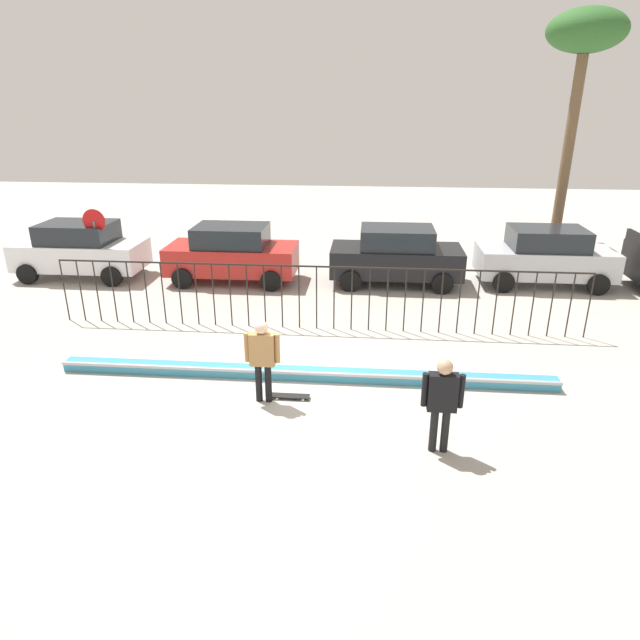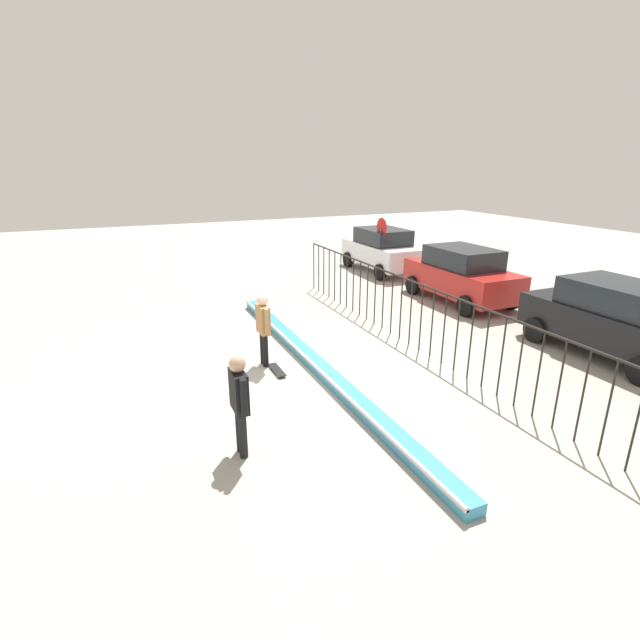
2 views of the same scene
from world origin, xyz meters
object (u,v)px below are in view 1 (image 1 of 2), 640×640
skateboarder (262,354)px  skateboard (290,396)px  parked_car_black (396,255)px  parked_car_silver (545,256)px  palm_tree_tall (585,45)px  parked_car_white (80,249)px  stop_sign (96,236)px  parked_car_red (232,253)px  camera_operator (442,397)px

skateboarder → skateboard: (0.53, 0.14, -1.00)m
parked_car_black → parked_car_silver: 4.89m
skateboard → palm_tree_tall: (8.17, 10.38, 7.34)m
skateboarder → parked_car_white: (-7.84, 7.97, -0.09)m
stop_sign → parked_car_red: bearing=8.8°
skateboard → camera_operator: camera_operator is taller
camera_operator → parked_car_silver: size_ratio=0.41×
stop_sign → skateboard: bearing=-44.1°
parked_car_silver → parked_car_red: bearing=-177.4°
palm_tree_tall → parked_car_silver: bearing=-113.0°
parked_car_silver → palm_tree_tall: bearing=66.6°
skateboarder → parked_car_red: bearing=119.0°
skateboarder → parked_car_silver: parked_car_silver is taller
skateboarder → parked_car_silver: bearing=58.7°
parked_car_white → parked_car_silver: bearing=2.0°
parked_car_white → parked_car_black: (10.80, 0.20, 0.00)m
parked_car_white → parked_car_silver: same height
camera_operator → skateboarder: bearing=30.2°
skateboarder → parked_car_red: 8.35m
skateboard → parked_car_white: 11.50m
parked_car_silver → camera_operator: bearing=-114.5°
camera_operator → parked_car_silver: (4.46, 9.95, -0.10)m
parked_car_red → parked_car_black: same height
parked_car_white → parked_car_black: 10.80m
skateboarder → camera_operator: 3.68m
skateboarder → parked_car_silver: size_ratio=0.41×
skateboarder → skateboard: 1.14m
skateboard → stop_sign: (-7.38, 7.15, 1.56)m
parked_car_white → parked_car_black: same height
skateboard → parked_car_red: (-3.05, 7.82, 0.91)m
parked_car_black → parked_car_silver: same height
camera_operator → palm_tree_tall: size_ratio=0.21×
camera_operator → parked_car_white: size_ratio=0.41×
parked_car_white → parked_car_silver: size_ratio=1.00×
parked_car_silver → stop_sign: bearing=-175.7°
parked_car_red → parked_car_silver: size_ratio=1.00×
skateboarder → palm_tree_tall: bearing=61.8°
stop_sign → parked_car_black: bearing=5.2°
parked_car_black → stop_sign: (-9.81, -0.88, 0.64)m
parked_car_red → parked_car_silver: same height
stop_sign → palm_tree_tall: size_ratio=0.29×
parked_car_red → parked_car_black: (5.48, 0.21, 0.00)m
parked_car_silver → palm_tree_tall: size_ratio=0.51×
skateboarder → parked_car_white: bearing=145.9°
skateboarder → stop_sign: bearing=144.6°
camera_operator → parked_car_white: (-11.22, 9.43, -0.10)m
skateboard → parked_car_white: parked_car_white is taller
parked_car_red → stop_sign: (-4.33, -0.67, 0.64)m
skateboarder → skateboard: skateboarder is taller
parked_car_black → parked_car_silver: (4.88, 0.33, 0.00)m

